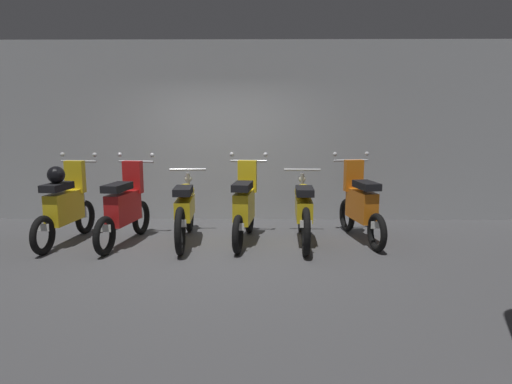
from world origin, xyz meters
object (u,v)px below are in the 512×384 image
object	(u,v)px
motorbike_slot_1	(125,208)
motorbike_slot_4	(303,209)
motorbike_slot_2	(185,209)
motorbike_slot_0	(65,205)
motorbike_slot_3	(245,206)
motorbike_slot_5	(360,205)

from	to	relation	value
motorbike_slot_1	motorbike_slot_4	xyz separation A→B (m)	(2.58, 0.08, -0.04)
motorbike_slot_2	motorbike_slot_4	distance (m)	1.73
motorbike_slot_0	motorbike_slot_1	world-z (taller)	same
motorbike_slot_3	motorbike_slot_4	bearing A→B (deg)	-1.83
motorbike_slot_1	motorbike_slot_3	distance (m)	1.73
motorbike_slot_3	motorbike_slot_5	size ratio (longest dim) A/B	1.01
motorbike_slot_1	motorbike_slot_2	world-z (taller)	motorbike_slot_1
motorbike_slot_0	motorbike_slot_1	size ratio (longest dim) A/B	1.00
motorbike_slot_0	motorbike_slot_5	bearing A→B (deg)	2.73
motorbike_slot_5	motorbike_slot_1	bearing A→B (deg)	-176.30
motorbike_slot_3	motorbike_slot_1	bearing A→B (deg)	-176.58
motorbike_slot_1	motorbike_slot_2	distance (m)	0.86
motorbike_slot_0	motorbike_slot_2	xyz separation A→B (m)	(1.72, 0.08, -0.08)
motorbike_slot_1	motorbike_slot_0	bearing A→B (deg)	178.88
motorbike_slot_0	motorbike_slot_2	size ratio (longest dim) A/B	0.86
motorbike_slot_1	motorbike_slot_5	distance (m)	3.45
motorbike_slot_1	motorbike_slot_3	size ratio (longest dim) A/B	1.00
motorbike_slot_0	motorbike_slot_3	size ratio (longest dim) A/B	1.00
motorbike_slot_0	motorbike_slot_3	world-z (taller)	same
motorbike_slot_1	motorbike_slot_4	bearing A→B (deg)	1.68
motorbike_slot_0	motorbike_slot_3	xyz separation A→B (m)	(2.59, 0.09, -0.04)
motorbike_slot_4	motorbike_slot_3	bearing A→B (deg)	178.17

